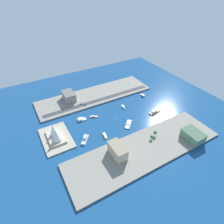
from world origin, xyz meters
The scene contains 21 objects.
ground_plane centered at (0.00, 0.00, 0.00)m, with size 440.00×440.00×0.00m, color navy.
quay_west centered at (-85.74, 0.00, 1.38)m, with size 70.00×240.00×2.77m, color gray.
quay_east centered at (85.74, 0.00, 1.38)m, with size 70.00×240.00×2.77m, color gray.
peninsula_point centered at (1.54, 107.23, 1.00)m, with size 66.09×43.10×2.00m, color #A89E89.
road_strip centered at (63.40, 0.00, 2.84)m, with size 10.21×228.00×0.15m, color #38383D.
tugboat_red centered at (21.66, 32.86, 1.01)m, with size 9.96×16.14×2.95m.
ferry_yellow_fast centered at (-22.44, -72.12, 2.01)m, with size 8.54×26.58×5.63m.
yacht_sleek_gray centered at (20.80, -29.88, 1.18)m, with size 15.12×7.57×3.16m.
patrol_launch_navy centered at (35.06, -87.89, 1.53)m, with size 13.87×5.01×3.94m.
water_taxi_orange centered at (-32.19, 38.38, 1.18)m, with size 16.89×7.82×3.15m.
barge_flat_brown centered at (-26.42, -10.31, 0.98)m, with size 22.46×22.73×2.84m.
ferry_white_commuter centered at (-24.47, 69.34, 2.37)m, with size 20.14×18.20×6.73m.
catamaran_blue centered at (24.79, 55.93, 1.63)m, with size 11.42×17.96×4.16m.
office_block_beige centered at (-76.37, 41.84, 11.66)m, with size 31.67×16.74×17.73m.
terminal_long_green centered at (-105.83, -75.76, 9.31)m, with size 32.57×24.18×13.03m.
carpark_squat_concrete centered at (95.84, 52.49, 10.70)m, with size 33.45×21.40×15.80m.
pickup_red centered at (67.22, 39.30, 3.63)m, with size 1.83×4.76×1.42m.
hatchback_blue centered at (60.79, 33.34, 3.74)m, with size 1.98×4.93×1.70m.
traffic_light_waterfront centered at (56.70, -35.59, 7.11)m, with size 0.36×0.36×6.50m.
opera_landmark centered at (1.01, 107.23, 10.83)m, with size 39.27×24.56×24.10m.
park_tree_cluster centered at (-73.20, -26.02, 8.06)m, with size 8.82×15.08×8.68m.
Camera 1 is at (-222.50, 134.05, 208.55)m, focal length 29.69 mm.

